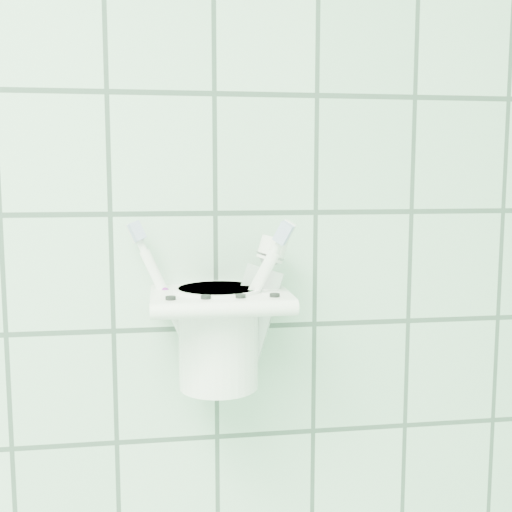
{
  "coord_description": "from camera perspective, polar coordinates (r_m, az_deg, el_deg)",
  "views": [
    {
      "loc": [
        0.61,
        0.51,
        1.42
      ],
      "look_at": [
        0.7,
        1.1,
        1.34
      ],
      "focal_mm": 45.0,
      "sensor_mm": 36.0,
      "label": 1
    }
  ],
  "objects": [
    {
      "name": "holder_bracket",
      "position": [
        0.66,
        -3.24,
        -3.95
      ],
      "size": [
        0.14,
        0.11,
        0.04
      ],
      "color": "white",
      "rests_on": "wall_back"
    },
    {
      "name": "cup",
      "position": [
        0.67,
        -3.36,
        -6.91
      ],
      "size": [
        0.09,
        0.09,
        0.11
      ],
      "color": "white",
      "rests_on": "holder_bracket"
    },
    {
      "name": "toothbrush_pink",
      "position": [
        0.66,
        -4.67,
        -3.37
      ],
      "size": [
        0.07,
        0.04,
        0.18
      ],
      "rotation": [
        -0.31,
        -0.33,
        0.46
      ],
      "color": "white",
      "rests_on": "cup"
    },
    {
      "name": "toothbrush_blue",
      "position": [
        0.67,
        -3.01,
        -1.57
      ],
      "size": [
        0.05,
        0.09,
        0.21
      ],
      "rotation": [
        -0.41,
        0.29,
        0.22
      ],
      "color": "white",
      "rests_on": "cup"
    },
    {
      "name": "toothbrush_orange",
      "position": [
        0.67,
        -4.25,
        -2.7
      ],
      "size": [
        0.08,
        0.06,
        0.18
      ],
      "rotation": [
        0.05,
        0.51,
        -0.51
      ],
      "color": "white",
      "rests_on": "cup"
    },
    {
      "name": "toothpaste_tube",
      "position": [
        0.67,
        -1.97,
        -3.48
      ],
      "size": [
        0.07,
        0.04,
        0.16
      ],
      "rotation": [
        -0.15,
        0.27,
        -0.35
      ],
      "color": "silver",
      "rests_on": "cup"
    }
  ]
}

